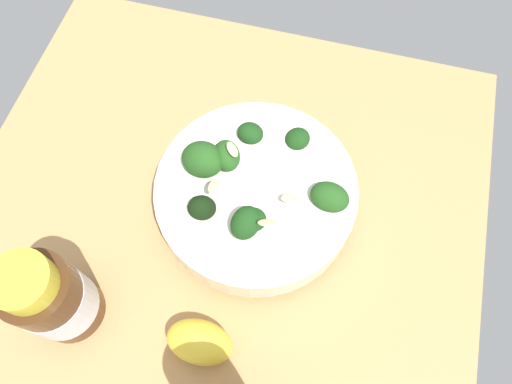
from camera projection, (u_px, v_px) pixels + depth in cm
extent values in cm
cube|color=tan|center=(217.00, 231.00, 55.25)|extent=(58.57, 58.57, 3.43)
cylinder|color=silver|center=(256.00, 204.00, 54.05)|extent=(11.74, 11.74, 1.31)
cylinder|color=silver|center=(256.00, 195.00, 51.67)|extent=(21.35, 21.35, 3.92)
cylinder|color=beige|center=(256.00, 189.00, 50.26)|extent=(17.97, 17.97, 0.80)
cylinder|color=#4A8F3C|center=(203.00, 214.00, 49.72)|extent=(1.62, 1.58, 1.47)
ellipsoid|color=black|center=(202.00, 208.00, 48.33)|extent=(4.11, 3.42, 3.36)
cylinder|color=#589D47|center=(204.00, 167.00, 51.48)|extent=(1.79, 1.96, 1.36)
ellipsoid|color=#23511C|center=(203.00, 159.00, 49.89)|extent=(6.00, 5.42, 5.94)
cylinder|color=#2F662B|center=(250.00, 140.00, 53.37)|extent=(1.08, 1.03, 1.11)
ellipsoid|color=#194216|center=(250.00, 133.00, 52.13)|extent=(3.36, 3.45, 3.48)
cylinder|color=#4A8F3C|center=(246.00, 229.00, 48.24)|extent=(1.36, 1.64, 1.72)
ellipsoid|color=#194216|center=(246.00, 223.00, 46.70)|extent=(3.73, 4.74, 3.74)
cylinder|color=#2F662B|center=(297.00, 145.00, 53.35)|extent=(1.38, 1.32, 1.27)
ellipsoid|color=#194216|center=(297.00, 139.00, 52.23)|extent=(3.77, 4.02, 3.92)
cylinder|color=#3C7A32|center=(253.00, 224.00, 48.27)|extent=(1.42, 1.35, 1.00)
ellipsoid|color=#194216|center=(253.00, 220.00, 47.16)|extent=(4.05, 3.47, 3.25)
cylinder|color=#4A8F3C|center=(327.00, 204.00, 50.34)|extent=(1.73, 1.73, 1.81)
ellipsoid|color=#23511C|center=(330.00, 197.00, 48.75)|extent=(4.58, 4.30, 4.08)
cylinder|color=#589D47|center=(227.00, 162.00, 51.46)|extent=(1.72, 1.59, 1.29)
ellipsoid|color=#23511C|center=(226.00, 155.00, 50.11)|extent=(4.65, 4.59, 3.45)
ellipsoid|color=#DBBC84|center=(267.00, 223.00, 45.08)|extent=(2.04, 1.53, 0.89)
ellipsoid|color=#DBBC84|center=(212.00, 186.00, 47.18)|extent=(1.16, 1.93, 0.92)
ellipsoid|color=#DBBC84|center=(289.00, 198.00, 48.45)|extent=(1.96, 1.70, 1.21)
ellipsoid|color=#DBBC84|center=(232.00, 149.00, 48.57)|extent=(1.97, 1.99, 0.89)
ellipsoid|color=yellow|center=(200.00, 342.00, 46.33)|extent=(6.59, 4.31, 4.34)
cylinder|color=#472814|center=(54.00, 299.00, 44.87)|extent=(6.63, 6.63, 10.73)
cylinder|color=gold|center=(23.00, 282.00, 38.95)|extent=(5.14, 5.14, 2.33)
cylinder|color=silver|center=(56.00, 301.00, 45.39)|extent=(6.76, 6.76, 4.72)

